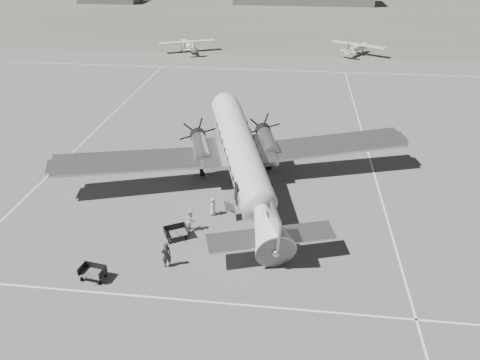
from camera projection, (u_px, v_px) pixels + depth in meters
The scene contains 14 objects.
ground at pixel (241, 190), 40.73m from camera, with size 260.00×260.00×0.00m, color slate.
taxi_line_near at pixel (213, 302), 28.48m from camera, with size 60.00×0.15×0.01m, color silver.
taxi_line_right at pixel (381, 199), 39.46m from camera, with size 0.15×80.00×0.01m, color silver.
taxi_line_left at pixel (89, 136), 51.39m from camera, with size 0.15×60.00×0.01m, color silver.
taxi_line_horizon at pixel (270, 70), 75.74m from camera, with size 90.00×0.15×0.01m, color silver.
grass_infield at pixel (283, 16), 123.88m from camera, with size 260.00×90.00×0.01m, color #625F52.
dc3_airliner at pixel (243, 160), 39.12m from camera, with size 32.08×22.26×6.11m, color silver, non-canonical shape.
light_plane_left at pixel (188, 46), 86.35m from camera, with size 10.53×8.54×2.19m, color silver, non-canonical shape.
light_plane_right at pixel (357, 49), 84.51m from camera, with size 10.26×8.32×2.13m, color silver, non-canonical shape.
baggage_cart_near at pixel (176, 233), 34.18m from camera, with size 1.71×1.21×0.97m, color #595959, non-canonical shape.
baggage_cart_far at pixel (93, 273), 30.20m from camera, with size 1.67×1.18×0.94m, color #595959, non-canonical shape.
ground_crew at pixel (166, 255), 31.14m from camera, with size 0.69×0.45×1.89m, color #2C2C2C.
ramp_agent at pixel (191, 220), 34.96m from camera, with size 0.85×0.66×1.74m, color silver.
passenger at pixel (213, 207), 36.92m from camera, with size 0.74×0.48×1.51m, color #B5B4B2.
Camera 1 is at (4.22, -35.23, 20.03)m, focal length 35.00 mm.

